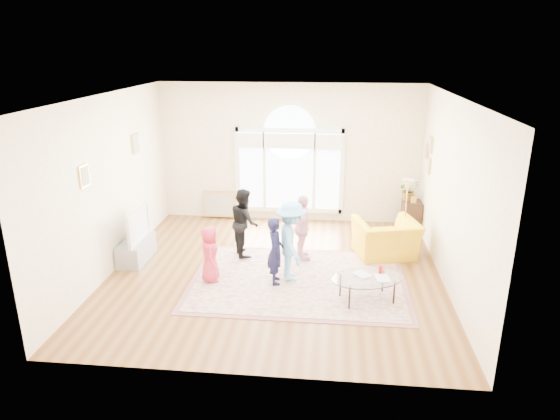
# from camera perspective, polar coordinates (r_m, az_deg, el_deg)

# --- Properties ---
(ground) EXTENTS (6.00, 6.00, 0.00)m
(ground) POSITION_cam_1_polar(r_m,az_deg,el_deg) (9.27, -0.56, -7.20)
(ground) COLOR #5D3615
(ground) RESTS_ON ground
(room_shell) EXTENTS (6.00, 6.00, 6.00)m
(room_shell) POSITION_cam_1_polar(r_m,az_deg,el_deg) (11.43, 1.07, 6.13)
(room_shell) COLOR #FCECC8
(room_shell) RESTS_ON ground
(area_rug) EXTENTS (3.60, 2.60, 0.02)m
(area_rug) POSITION_cam_1_polar(r_m,az_deg,el_deg) (8.98, 2.12, -8.02)
(area_rug) COLOR #C3AF95
(area_rug) RESTS_ON ground
(rug_border) EXTENTS (3.80, 2.80, 0.01)m
(rug_border) POSITION_cam_1_polar(r_m,az_deg,el_deg) (8.98, 2.12, -8.04)
(rug_border) COLOR #895656
(rug_border) RESTS_ON ground
(tv_console) EXTENTS (0.45, 1.00, 0.42)m
(tv_console) POSITION_cam_1_polar(r_m,az_deg,el_deg) (10.10, -16.10, -4.41)
(tv_console) COLOR gray
(tv_console) RESTS_ON ground
(television) EXTENTS (0.17, 1.08, 0.62)m
(television) POSITION_cam_1_polar(r_m,az_deg,el_deg) (9.92, -16.32, -1.64)
(television) COLOR black
(television) RESTS_ON tv_console
(coffee_table) EXTENTS (1.38, 1.11, 0.54)m
(coffee_table) POSITION_cam_1_polar(r_m,az_deg,el_deg) (8.28, 9.96, -7.72)
(coffee_table) COLOR silver
(coffee_table) RESTS_ON ground
(armchair) EXTENTS (1.37, 1.27, 0.75)m
(armchair) POSITION_cam_1_polar(r_m,az_deg,el_deg) (10.03, 12.01, -3.23)
(armchair) COLOR yellow
(armchair) RESTS_ON ground
(side_cabinet) EXTENTS (0.40, 0.50, 0.70)m
(side_cabinet) POSITION_cam_1_polar(r_m,az_deg,el_deg) (11.51, 14.75, -0.71)
(side_cabinet) COLOR black
(side_cabinet) RESTS_ON ground
(floor_lamp) EXTENTS (0.30, 0.30, 1.51)m
(floor_lamp) POSITION_cam_1_polar(r_m,az_deg,el_deg) (10.07, 14.34, 2.15)
(floor_lamp) COLOR black
(floor_lamp) RESTS_ON ground
(plant_pedestal) EXTENTS (0.20, 0.20, 0.70)m
(plant_pedestal) POSITION_cam_1_polar(r_m,az_deg,el_deg) (11.59, 14.29, -0.54)
(plant_pedestal) COLOR white
(plant_pedestal) RESTS_ON ground
(potted_plant) EXTENTS (0.44, 0.39, 0.47)m
(potted_plant) POSITION_cam_1_polar(r_m,az_deg,el_deg) (11.42, 14.52, 2.23)
(potted_plant) COLOR #33722D
(potted_plant) RESTS_ON plant_pedestal
(leaning_picture) EXTENTS (0.80, 0.14, 0.62)m
(leaning_picture) POSITION_cam_1_polar(r_m,az_deg,el_deg) (12.18, -6.84, -0.89)
(leaning_picture) COLOR tan
(leaning_picture) RESTS_ON ground
(child_red) EXTENTS (0.43, 0.56, 1.01)m
(child_red) POSITION_cam_1_polar(r_m,az_deg,el_deg) (8.84, -8.02, -4.98)
(child_red) COLOR #C42C45
(child_red) RESTS_ON area_rug
(child_navy) EXTENTS (0.37, 0.48, 1.19)m
(child_navy) POSITION_cam_1_polar(r_m,az_deg,el_deg) (8.64, -0.53, -4.69)
(child_navy) COLOR #131433
(child_navy) RESTS_ON area_rug
(child_black) EXTENTS (0.71, 0.79, 1.35)m
(child_black) POSITION_cam_1_polar(r_m,az_deg,el_deg) (9.80, -4.10, -1.38)
(child_black) COLOR black
(child_black) RESTS_ON area_rug
(child_pink) EXTENTS (0.47, 0.81, 1.29)m
(child_pink) POSITION_cam_1_polar(r_m,az_deg,el_deg) (9.56, 2.58, -2.06)
(child_pink) COLOR #F2B1BB
(child_pink) RESTS_ON area_rug
(child_blue) EXTENTS (0.77, 1.04, 1.44)m
(child_blue) POSITION_cam_1_polar(r_m,az_deg,el_deg) (8.74, 1.28, -3.56)
(child_blue) COLOR #71B5F2
(child_blue) RESTS_ON area_rug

